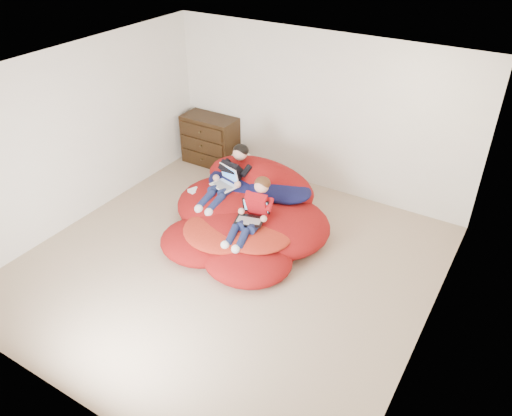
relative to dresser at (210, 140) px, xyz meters
The scene contains 9 objects.
room_shell 2.95m from the dresser, 49.73° to the right, with size 5.10×5.10×2.77m.
dresser is the anchor object (origin of this frame).
beanbag_pile 2.25m from the dresser, 40.85° to the right, with size 2.39×2.29×0.88m.
cream_pillow 1.30m from the dresser, 30.59° to the right, with size 0.42×0.27×0.27m, color beige.
older_boy 1.77m from the dresser, 44.52° to the right, with size 0.35×1.14×0.67m.
younger_boy 2.66m from the dresser, 41.64° to the right, with size 0.34×0.95×0.68m.
laptop_white 1.83m from the dresser, 46.61° to the right, with size 0.41×0.40×0.26m.
laptop_black 2.68m from the dresser, 42.06° to the right, with size 0.42×0.43×0.26m.
power_adapter 1.75m from the dresser, 61.67° to the right, with size 0.15×0.15×0.06m, color white.
Camera 1 is at (2.98, -4.19, 4.16)m, focal length 35.00 mm.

